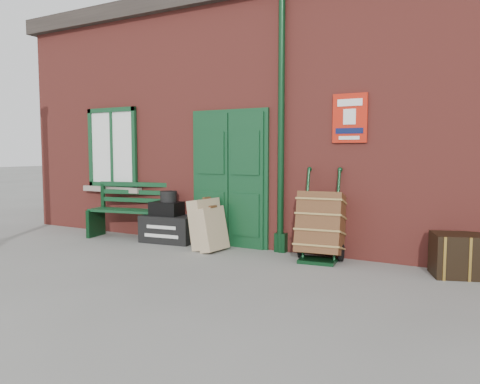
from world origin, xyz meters
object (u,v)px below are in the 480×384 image
Objects in this scene: bench at (136,209)px; dark_trunk at (464,255)px; houdini_trunk at (169,229)px; porter_trolley at (321,225)px.

dark_trunk is (5.40, -0.01, -0.25)m from bench.
bench is at bearing 171.08° from houdini_trunk.
bench reaches higher than houdini_trunk.
houdini_trunk is (0.76, -0.03, -0.29)m from bench.
houdini_trunk is 4.64m from dark_trunk.
porter_trolley reaches higher than bench.
dark_trunk is (4.64, 0.02, 0.04)m from houdini_trunk.
porter_trolley is (2.76, -0.01, 0.28)m from houdini_trunk.
houdini_trunk is at bearing 172.56° from porter_trolley.
dark_trunk reaches higher than houdini_trunk.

